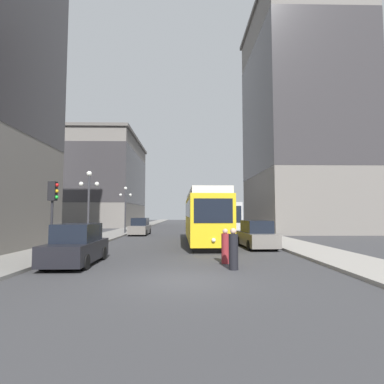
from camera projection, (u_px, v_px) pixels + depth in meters
ground_plane at (183, 281)px, 10.23m from camera, size 200.00×200.00×0.00m
sidewalk_left at (139, 227)px, 49.97m from camera, size 3.22×120.00×0.15m
sidewalk_right at (232, 227)px, 50.28m from camera, size 3.22×120.00×0.15m
streetcar at (204, 216)px, 23.14m from camera, size 2.89×12.62×3.89m
transit_bus at (224, 216)px, 36.06m from camera, size 2.91×11.51×3.45m
parked_car_left_near at (77, 246)px, 13.56m from camera, size 1.93×4.35×1.82m
parked_car_left_mid at (140, 227)px, 32.24m from camera, size 1.91×4.71×1.82m
parked_car_right_far at (256, 235)px, 20.14m from camera, size 2.03×4.86×1.82m
pedestrian_crossing_near at (225, 247)px, 13.82m from camera, size 0.36×0.36×1.59m
pedestrian_crossing_far at (233, 250)px, 12.28m from camera, size 0.38×0.38×1.69m
traffic_light_near_left at (53, 199)px, 14.91m from camera, size 0.47×0.36×3.72m
lamp_post_left_near at (89, 196)px, 21.10m from camera, size 1.41×0.36×5.12m
lamp_post_left_far at (125, 202)px, 33.83m from camera, size 1.41×0.36×5.15m
building_left_midblock at (99, 181)px, 57.98m from camera, size 15.38×22.92×16.56m
building_right_corner at (300, 116)px, 40.58m from camera, size 12.80×17.62×29.92m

